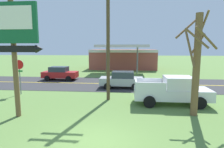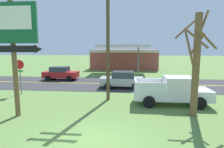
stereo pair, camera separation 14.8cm
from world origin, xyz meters
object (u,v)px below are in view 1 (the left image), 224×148
bare_tree (196,62)px  stop_sign (19,71)px  pickup_white_parked_on_lawn (172,91)px  car_red_far_lane (60,73)px  utility_pole (108,35)px  gas_station (123,58)px  car_silver_near_lane (122,80)px  motel_sign (13,36)px

bare_tree → stop_sign: bearing=163.4°
pickup_white_parked_on_lawn → car_red_far_lane: 14.68m
stop_sign → utility_pole: utility_pole is taller
utility_pole → gas_station: utility_pole is taller
bare_tree → gas_station: bare_tree is taller
stop_sign → bare_tree: bearing=-16.6°
utility_pole → pickup_white_parked_on_lawn: size_ratio=1.74×
bare_tree → pickup_white_parked_on_lawn: size_ratio=1.15×
utility_pole → car_silver_near_lane: (0.86, 4.34, -4.03)m
motel_sign → bare_tree: 10.32m
bare_tree → car_red_far_lane: bearing=137.6°
pickup_white_parked_on_lawn → car_red_far_lane: (-11.55, 9.06, -0.13)m
utility_pole → gas_station: size_ratio=0.75×
motel_sign → gas_station: 26.25m
bare_tree → gas_station: (-4.96, 24.36, -1.21)m
gas_station → pickup_white_parked_on_lawn: gas_station is taller
stop_sign → bare_tree: 13.64m
car_red_far_lane → pickup_white_parked_on_lawn: bearing=-38.1°
gas_station → car_red_far_lane: bearing=-119.2°
utility_pole → motel_sign: bearing=-139.1°
gas_station → bare_tree: bearing=-78.5°
pickup_white_parked_on_lawn → car_red_far_lane: size_ratio=1.24×
stop_sign → pickup_white_parked_on_lawn: size_ratio=0.57×
bare_tree → car_silver_near_lane: size_ratio=1.42×
utility_pole → bare_tree: size_ratio=1.51×
pickup_white_parked_on_lawn → utility_pole: bearing=171.1°
bare_tree → pickup_white_parked_on_lawn: bare_tree is taller
pickup_white_parked_on_lawn → car_silver_near_lane: 6.31m
stop_sign → utility_pole: bearing=-7.3°
utility_pole → car_red_far_lane: utility_pole is taller
pickup_white_parked_on_lawn → car_red_far_lane: bearing=141.9°
car_silver_near_lane → gas_station: bearing=91.5°
car_silver_near_lane → stop_sign: bearing=-158.5°
motel_sign → stop_sign: bearing=119.5°
car_silver_near_lane → pickup_white_parked_on_lawn: bearing=-53.4°
bare_tree → motel_sign: bearing=-173.1°
utility_pole → car_red_far_lane: (-6.93, 8.34, -4.03)m
utility_pole → gas_station: 21.68m
motel_sign → gas_station: size_ratio=0.55×
stop_sign → car_silver_near_lane: stop_sign is taller
pickup_white_parked_on_lawn → bare_tree: bearing=-70.6°
pickup_white_parked_on_lawn → car_silver_near_lane: size_ratio=1.24×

